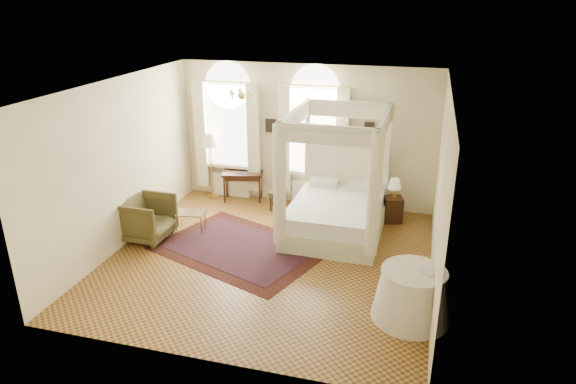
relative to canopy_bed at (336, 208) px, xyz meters
The scene contains 18 objects.
ground 1.84m from the canopy_bed, 125.79° to the right, with size 6.00×6.00×0.00m, color olive.
room_walls 2.22m from the canopy_bed, 125.79° to the right, with size 6.00×6.00×6.00m.
window_left 3.38m from the canopy_bed, 153.39° to the left, with size 1.62×0.27×3.29m.
window_right 1.90m from the canopy_bed, 119.23° to the left, with size 1.62×0.27×3.29m.
chandelier 3.01m from the canopy_bed, behind, with size 0.51×0.45×0.50m.
wall_pictures 2.23m from the canopy_bed, 120.84° to the left, with size 2.54×0.03×0.39m.
canopy_bed is the anchor object (origin of this frame).
nightstand 1.51m from the canopy_bed, 41.28° to the left, with size 0.40×0.36×0.57m, color #331C0E.
nightstand_lamp 1.53m from the canopy_bed, 42.66° to the left, with size 0.29×0.29×0.43m.
writing_desk 2.83m from the canopy_bed, 152.90° to the left, with size 1.06×0.72×0.72m.
laptop 2.78m from the canopy_bed, 153.29° to the left, with size 0.31×0.20×0.02m, color black.
stool 1.83m from the canopy_bed, 147.33° to the left, with size 0.45×0.45×0.47m.
armchair 3.91m from the canopy_bed, 161.89° to the right, with size 0.97×1.00×0.91m, color #423A1C.
coffee_table 3.08m from the canopy_bed, 168.34° to the right, with size 0.67×0.52×0.42m.
floor_lamp 3.65m from the canopy_bed, 158.77° to the left, with size 0.42×0.42×1.64m.
oriental_rug 2.13m from the canopy_bed, 145.74° to the right, with size 3.75×3.24×0.01m.
side_table 3.13m from the canopy_bed, 57.37° to the right, with size 1.23×1.23×0.84m.
book 3.25m from the canopy_bed, 56.01° to the right, with size 0.21×0.28×0.03m, color black.
Camera 1 is at (2.64, -8.29, 4.77)m, focal length 32.00 mm.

